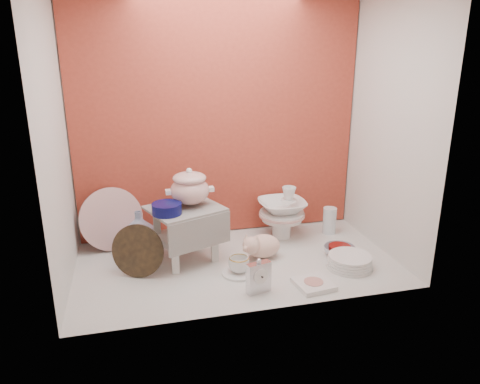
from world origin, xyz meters
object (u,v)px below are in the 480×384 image
object	(u,v)px
plush_pig	(263,246)
porcelain_tower	(282,212)
floral_platter	(112,219)
soup_tureen	(190,187)
mantel_clock	(259,276)
gold_rim_teacup	(239,264)
crystal_bowl	(339,251)
dinner_plate_stack	(350,261)
step_stool	(186,234)
blue_white_vase	(139,233)

from	to	relation	value
plush_pig	porcelain_tower	world-z (taller)	porcelain_tower
floral_platter	porcelain_tower	distance (m)	1.06
soup_tureen	mantel_clock	xyz separation A→B (m)	(0.27, -0.48, -0.34)
gold_rim_teacup	crystal_bowl	distance (m)	0.64
plush_pig	dinner_plate_stack	distance (m)	0.50
plush_pig	dinner_plate_stack	world-z (taller)	plush_pig
step_stool	porcelain_tower	bearing A→B (deg)	-5.80
dinner_plate_stack	crystal_bowl	xyz separation A→B (m)	(0.01, 0.15, -0.01)
floral_platter	gold_rim_teacup	size ratio (longest dim) A/B	3.42
floral_platter	gold_rim_teacup	world-z (taller)	floral_platter
porcelain_tower	floral_platter	bearing A→B (deg)	175.01
step_stool	mantel_clock	distance (m)	0.55
step_stool	soup_tureen	xyz separation A→B (m)	(0.04, 0.03, 0.27)
floral_platter	blue_white_vase	xyz separation A→B (m)	(0.16, -0.12, -0.06)
mantel_clock	crystal_bowl	xyz separation A→B (m)	(0.58, 0.29, -0.06)
step_stool	gold_rim_teacup	bearing A→B (deg)	-65.00
dinner_plate_stack	porcelain_tower	bearing A→B (deg)	115.13
blue_white_vase	step_stool	bearing A→B (deg)	-31.21
gold_rim_teacup	porcelain_tower	distance (m)	0.58
floral_platter	gold_rim_teacup	xyz separation A→B (m)	(0.67, -0.51, -0.13)
mantel_clock	crystal_bowl	size ratio (longest dim) A/B	0.99
porcelain_tower	gold_rim_teacup	bearing A→B (deg)	-132.42
porcelain_tower	plush_pig	bearing A→B (deg)	-127.68
mantel_clock	gold_rim_teacup	xyz separation A→B (m)	(-0.05, 0.21, -0.03)
step_stool	plush_pig	xyz separation A→B (m)	(0.44, -0.08, -0.08)
mantel_clock	dinner_plate_stack	distance (m)	0.59
mantel_clock	gold_rim_teacup	bearing A→B (deg)	88.23
blue_white_vase	gold_rim_teacup	size ratio (longest dim) A/B	2.34
step_stool	dinner_plate_stack	distance (m)	0.94
crystal_bowl	porcelain_tower	xyz separation A→B (m)	(-0.25, 0.34, 0.14)
step_stool	blue_white_vase	world-z (taller)	step_stool
soup_tureen	crystal_bowl	world-z (taller)	soup_tureen
gold_rim_teacup	porcelain_tower	world-z (taller)	porcelain_tower
step_stool	porcelain_tower	size ratio (longest dim) A/B	1.12
plush_pig	soup_tureen	bearing A→B (deg)	157.09
porcelain_tower	blue_white_vase	bearing A→B (deg)	-178.31
mantel_clock	porcelain_tower	bearing A→B (deg)	46.96
dinner_plate_stack	crystal_bowl	world-z (taller)	dinner_plate_stack
soup_tureen	plush_pig	xyz separation A→B (m)	(0.40, -0.11, -0.36)
soup_tureen	gold_rim_teacup	world-z (taller)	soup_tureen
step_stool	soup_tureen	world-z (taller)	soup_tureen
plush_pig	blue_white_vase	bearing A→B (deg)	153.63
soup_tureen	mantel_clock	world-z (taller)	soup_tureen
mantel_clock	crystal_bowl	world-z (taller)	mantel_clock
dinner_plate_stack	soup_tureen	bearing A→B (deg)	157.62
floral_platter	dinner_plate_stack	xyz separation A→B (m)	(1.29, -0.59, -0.15)
gold_rim_teacup	mantel_clock	bearing A→B (deg)	-76.71
blue_white_vase	gold_rim_teacup	bearing A→B (deg)	-37.74
gold_rim_teacup	porcelain_tower	size ratio (longest dim) A/B	0.33
gold_rim_teacup	dinner_plate_stack	world-z (taller)	gold_rim_teacup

